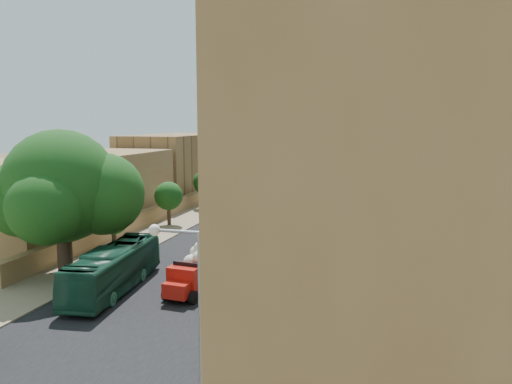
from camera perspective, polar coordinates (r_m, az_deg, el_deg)
The scene contains 34 objects.
ground at distance 34.40m, azimuth -11.73°, elevation -12.56°, with size 260.00×260.00×0.00m, color brown.
road_surface at distance 61.64m, azimuth 0.98°, elevation -3.17°, with size 14.00×140.00×0.01m, color black.
sidewalk_east at distance 60.07m, azimuth 9.81°, elevation -3.59°, with size 5.00×140.00×0.01m, color #7E6C52.
sidewalk_west at distance 64.59m, azimuth -7.23°, elevation -2.72°, with size 5.00×140.00×0.01m, color #7E6C52.
kerb_east at distance 60.33m, azimuth 7.45°, elevation -3.44°, with size 0.25×140.00×0.12m, color #7E6C52.
kerb_west at distance 63.68m, azimuth -5.15°, elevation -2.79°, with size 0.25×140.00×0.12m, color #7E6C52.
townhouse_a at distance 26.24m, azimuth 17.31°, elevation -4.66°, with size 9.00×14.00×16.40m.
townhouse_b at distance 40.13m, azimuth 16.58°, elevation -1.40°, with size 9.00×14.00×14.90m.
townhouse_c at distance 53.86m, azimuth 16.33°, elevation 2.29°, with size 9.00×14.00×17.40m.
townhouse_d at distance 67.87m, azimuth 16.10°, elevation 2.79°, with size 9.00×14.00×15.90m.
corner_block at distance 12.89m, azimuth 22.13°, elevation -11.15°, with size 9.20×10.20×15.70m.
west_wall at distance 56.87m, azimuth -13.90°, elevation -3.45°, with size 1.00×40.00×1.80m, color olive.
west_building_low at distance 57.56m, azimuth -19.77°, elevation -0.22°, with size 10.00×28.00×8.40m, color brown.
west_building_mid at distance 80.00m, azimuth -9.11°, elevation 2.93°, with size 10.00×22.00×10.00m, color olive.
church at distance 108.27m, azimuth 7.38°, elevation 6.68°, with size 28.00×22.50×36.30m.
ficus_tree at distance 40.98m, azimuth -21.23°, elevation 0.17°, with size 11.48×10.56×11.48m.
street_tree_a at distance 48.47m, azimuth -15.98°, elevation -3.07°, with size 2.85×2.85×4.38m.
street_tree_b at distance 58.82m, azimuth -9.96°, elevation -0.47°, with size 3.32×3.32×5.11m.
street_tree_c at distance 69.74m, azimuth -5.78°, elevation 1.08°, with size 3.48×3.48×5.36m.
street_tree_d at distance 81.05m, azimuth -2.74°, elevation 1.60°, with size 2.83×2.83×4.36m.
streetlamp at distance 19.32m, azimuth -7.69°, elevation -12.69°, with size 2.11×0.44×8.22m.
red_truck at distance 35.99m, azimuth -7.03°, elevation -8.95°, with size 2.84×6.11×3.47m.
olive_pickup at distance 51.04m, azimuth 2.57°, elevation -4.56°, with size 2.48×4.53×1.78m.
bus_green_north at distance 37.43m, azimuth -15.92°, elevation -8.40°, with size 2.70×11.54×3.21m, color #194A34.
bus_red_east at distance 43.43m, azimuth 0.87°, elevation -6.33°, with size 2.06×8.80×2.45m, color maroon.
bus_cream_east at distance 55.28m, azimuth 3.60°, elevation -3.29°, with size 1.94×8.29×2.31m, color beige.
car_blue_a at distance 47.20m, azimuth -5.09°, elevation -5.99°, with size 1.37×3.40×1.16m, color #4667C6.
car_white_a at distance 62.58m, azimuth -1.78°, elevation -2.44°, with size 1.30×3.74×1.23m, color silver.
car_cream at distance 50.50m, azimuth 2.92°, elevation -4.91°, with size 2.28×4.94×1.37m, color #BEB989.
car_dkblue at distance 70.69m, azimuth -0.58°, elevation -1.16°, with size 1.94×4.76×1.38m, color #1B184A.
car_white_b at distance 71.02m, azimuth 6.10°, elevation -1.24°, with size 1.39×3.46×1.18m, color silver.
car_blue_b at distance 82.54m, azimuth 4.35°, elevation 0.16°, with size 1.49×4.27×1.41m, color #3061A7.
pedestrian_a at distance 35.17m, azimuth 5.27°, elevation -10.41°, with size 0.65×0.43×1.79m, color black.
pedestrian_c at distance 48.71m, azimuth 6.15°, elevation -5.19°, with size 1.05×0.44×1.79m, color #29292E.
Camera 1 is at (14.86, -28.61, 12.02)m, focal length 35.00 mm.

